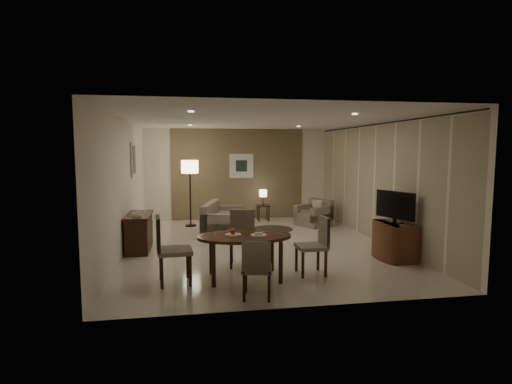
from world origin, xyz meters
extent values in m
cube|color=beige|center=(0.00, 0.00, 0.00)|extent=(5.50, 7.00, 0.00)
cube|color=white|center=(0.00, 0.00, 2.70)|extent=(5.50, 7.00, 0.00)
cube|color=#7B6B4C|center=(0.00, 3.50, 1.35)|extent=(5.50, 0.00, 2.70)
cube|color=white|center=(-2.75, 0.00, 1.35)|extent=(0.00, 7.00, 2.70)
cube|color=white|center=(2.75, 0.00, 1.35)|extent=(0.00, 7.00, 2.70)
cube|color=#7B6B4C|center=(0.00, 3.48, 1.35)|extent=(3.96, 0.03, 2.70)
cylinder|color=black|center=(2.68, 0.00, 2.64)|extent=(0.03, 6.80, 0.03)
cube|color=silver|center=(0.10, 3.46, 1.60)|extent=(0.72, 0.03, 0.72)
cube|color=#1A3027|center=(0.10, 3.44, 1.60)|extent=(0.34, 0.01, 0.34)
cube|color=silver|center=(-2.72, 1.20, 1.85)|extent=(0.03, 0.60, 0.80)
cube|color=gray|center=(-2.71, 1.20, 1.85)|extent=(0.01, 0.46, 0.64)
cylinder|color=white|center=(-1.40, -1.80, 2.69)|extent=(0.10, 0.10, 0.01)
cylinder|color=white|center=(1.40, -1.80, 2.69)|extent=(0.10, 0.10, 0.01)
cylinder|color=white|center=(-1.40, 1.80, 2.69)|extent=(0.10, 0.10, 0.01)
cylinder|color=white|center=(1.40, 1.80, 2.69)|extent=(0.10, 0.10, 0.01)
cylinder|color=white|center=(-0.77, -2.14, 0.72)|extent=(0.26, 0.26, 0.02)
cylinder|color=white|center=(-0.37, -2.24, 0.72)|extent=(0.26, 0.26, 0.02)
sphere|color=red|center=(-0.77, -2.14, 0.77)|extent=(0.09, 0.09, 0.09)
cube|color=white|center=(-0.37, -2.24, 0.74)|extent=(0.12, 0.08, 0.03)
cylinder|color=#413C24|center=(0.67, 1.67, 0.01)|extent=(1.09, 1.09, 0.01)
camera|label=1|loc=(-1.44, -8.42, 2.07)|focal=28.00mm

